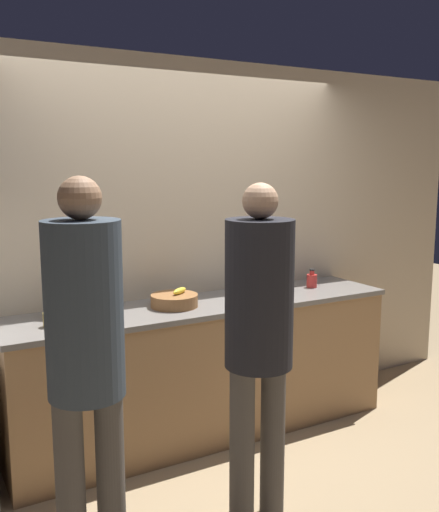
{
  "coord_description": "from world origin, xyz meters",
  "views": [
    {
      "loc": [
        -1.76,
        -2.99,
        1.88
      ],
      "look_at": [
        0.0,
        0.14,
        1.29
      ],
      "focal_mm": 40.0,
      "sensor_mm": 36.0,
      "label": 1
    }
  ],
  "objects_px": {
    "fruit_bowl": "(175,300)",
    "person_center": "(259,326)",
    "cup_yellow": "(49,320)",
    "utensil_crock": "(54,305)",
    "bottle_red": "(312,280)",
    "person_left": "(86,349)"
  },
  "relations": [
    {
      "from": "person_center",
      "to": "bottle_red",
      "type": "height_order",
      "value": "person_center"
    },
    {
      "from": "person_left",
      "to": "utensil_crock",
      "type": "bearing_deg",
      "value": 83.5
    },
    {
      "from": "person_center",
      "to": "cup_yellow",
      "type": "xyz_separation_m",
      "value": [
        -0.83,
        0.94,
        -0.08
      ]
    },
    {
      "from": "person_center",
      "to": "bottle_red",
      "type": "relative_size",
      "value": 12.66
    },
    {
      "from": "utensil_crock",
      "to": "person_left",
      "type": "bearing_deg",
      "value": -96.5
    },
    {
      "from": "person_center",
      "to": "fruit_bowl",
      "type": "relative_size",
      "value": 5.73
    },
    {
      "from": "person_left",
      "to": "bottle_red",
      "type": "height_order",
      "value": "person_left"
    },
    {
      "from": "person_left",
      "to": "fruit_bowl",
      "type": "bearing_deg",
      "value": 48.55
    },
    {
      "from": "person_center",
      "to": "cup_yellow",
      "type": "relative_size",
      "value": 21.2
    },
    {
      "from": "person_left",
      "to": "person_center",
      "type": "xyz_separation_m",
      "value": [
        0.88,
        -0.01,
        -0.02
      ]
    },
    {
      "from": "bottle_red",
      "to": "person_center",
      "type": "bearing_deg",
      "value": -138.24
    },
    {
      "from": "bottle_red",
      "to": "cup_yellow",
      "type": "xyz_separation_m",
      "value": [
        -1.99,
        -0.1,
        -0.01
      ]
    },
    {
      "from": "bottle_red",
      "to": "cup_yellow",
      "type": "height_order",
      "value": "bottle_red"
    },
    {
      "from": "person_left",
      "to": "utensil_crock",
      "type": "relative_size",
      "value": 6.22
    },
    {
      "from": "bottle_red",
      "to": "cup_yellow",
      "type": "relative_size",
      "value": 1.68
    },
    {
      "from": "person_center",
      "to": "bottle_red",
      "type": "xyz_separation_m",
      "value": [
        1.16,
        1.04,
        -0.07
      ]
    },
    {
      "from": "person_center",
      "to": "bottle_red",
      "type": "bearing_deg",
      "value": 41.76
    },
    {
      "from": "bottle_red",
      "to": "fruit_bowl",
      "type": "bearing_deg",
      "value": -178.6
    },
    {
      "from": "fruit_bowl",
      "to": "person_center",
      "type": "bearing_deg",
      "value": -89.84
    },
    {
      "from": "utensil_crock",
      "to": "bottle_red",
      "type": "xyz_separation_m",
      "value": [
        1.92,
        -0.09,
        -0.02
      ]
    },
    {
      "from": "person_left",
      "to": "fruit_bowl",
      "type": "height_order",
      "value": "person_left"
    },
    {
      "from": "bottle_red",
      "to": "cup_yellow",
      "type": "bearing_deg",
      "value": -177.2
    }
  ]
}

